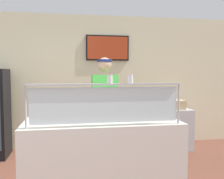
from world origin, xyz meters
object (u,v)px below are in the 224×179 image
pizza_tray (111,118)px  pepper_flake_shaker (130,79)px  worker_figure (105,108)px  pizza_box_stack (173,104)px  pizza_server (109,116)px  parmesan_shaker (110,80)px

pizza_tray → pepper_flake_shaker: size_ratio=4.52×
worker_figure → pizza_tray: bearing=-91.5°
pizza_box_stack → pizza_server: bearing=-133.2°
pizza_tray → worker_figure: 0.63m
pizza_tray → pizza_box_stack: bearing=46.8°
pizza_tray → pepper_flake_shaker: (0.15, -0.41, 0.50)m
pizza_tray → worker_figure: size_ratio=0.25×
worker_figure → pizza_box_stack: (1.51, 1.00, -0.11)m
pepper_flake_shaker → pizza_server: bearing=113.9°
parmesan_shaker → pizza_box_stack: parmesan_shaker is taller
pepper_flake_shaker → worker_figure: 1.14m
pizza_server → parmesan_shaker: size_ratio=2.96×
pizza_box_stack → worker_figure: bearing=-146.6°
pizza_tray → pizza_box_stack: (1.53, 1.63, -0.07)m
pizza_server → parmesan_shaker: (-0.06, -0.39, 0.47)m
pizza_tray → pizza_server: pizza_server is taller
pizza_server → pizza_tray: bearing=35.5°
pizza_box_stack → pizza_tray: bearing=-133.2°
pizza_tray → worker_figure: bearing=88.5°
pizza_server → parmesan_shaker: parmesan_shaker is taller
worker_figure → pizza_server: bearing=-93.4°
pizza_server → pizza_box_stack: (1.55, 1.65, -0.10)m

